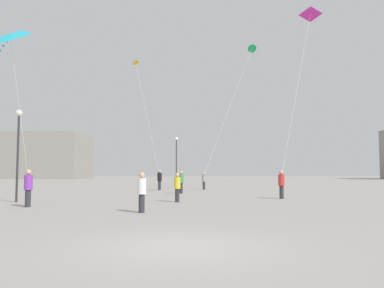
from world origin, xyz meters
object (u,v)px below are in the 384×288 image
at_px(person_in_black, 160,179).
at_px(person_in_white, 142,190).
at_px(person_in_green, 181,181).
at_px(person_in_yellow, 177,186).
at_px(lamppost_west, 18,140).
at_px(person_in_grey, 204,180).
at_px(person_in_red, 281,183).
at_px(kite_amber_diamond, 136,65).
at_px(kite_magenta_delta, 310,18).
at_px(person_in_purple, 28,186).
at_px(kite_emerald_diamond, 251,50).
at_px(kite_cyan_delta, 10,37).
at_px(building_left_hall, 49,156).
at_px(lamppost_east, 176,154).

height_order(person_in_black, person_in_white, person_in_black).
xyz_separation_m(person_in_green, person_in_yellow, (0.17, -8.61, -0.08)).
height_order(person_in_white, lamppost_west, lamppost_west).
relative_size(person_in_grey, person_in_green, 0.92).
relative_size(person_in_red, kite_amber_diamond, 0.13).
bearing_deg(person_in_black, kite_magenta_delta, 168.79).
xyz_separation_m(person_in_green, kite_amber_diamond, (-6.11, 15.80, 13.42)).
xyz_separation_m(person_in_black, person_in_purple, (-4.49, -17.25, -0.04)).
bearing_deg(person_in_red, lamppost_west, 77.33).
bearing_deg(person_in_green, person_in_red, 143.42).
relative_size(person_in_purple, kite_magenta_delta, 0.13).
height_order(person_in_red, lamppost_west, lamppost_west).
bearing_deg(lamppost_west, kite_emerald_diamond, 54.39).
bearing_deg(kite_emerald_diamond, kite_cyan_delta, -117.83).
height_order(person_in_red, kite_amber_diamond, kite_amber_diamond).
bearing_deg(person_in_purple, building_left_hall, 175.78).
relative_size(person_in_black, kite_amber_diamond, 0.13).
bearing_deg(building_left_hall, kite_magenta_delta, -54.57).
distance_m(person_in_green, person_in_yellow, 8.61).
distance_m(person_in_red, building_left_hall, 84.44).
height_order(person_in_grey, kite_cyan_delta, kite_cyan_delta).
relative_size(person_in_black, person_in_green, 1.06).
distance_m(person_in_red, kite_emerald_diamond, 24.28).
distance_m(person_in_yellow, kite_magenta_delta, 19.75).
distance_m(person_in_red, lamppost_west, 15.56).
height_order(kite_amber_diamond, lamppost_east, kite_amber_diamond).
relative_size(person_in_white, kite_cyan_delta, 0.24).
bearing_deg(kite_magenta_delta, lamppost_east, 136.90).
bearing_deg(person_in_green, kite_magenta_delta, -166.91).
height_order(kite_magenta_delta, lamppost_west, kite_magenta_delta).
bearing_deg(person_in_purple, person_in_green, 125.44).
distance_m(person_in_black, building_left_hall, 70.33).
distance_m(person_in_white, lamppost_east, 26.62).
distance_m(person_in_white, person_in_yellow, 5.67).
relative_size(person_in_purple, building_left_hall, 0.09).
bearing_deg(person_in_red, lamppost_east, -1.13).
xyz_separation_m(person_in_yellow, kite_amber_diamond, (-6.28, 24.41, 13.50)).
height_order(person_in_grey, kite_magenta_delta, kite_magenta_delta).
distance_m(kite_cyan_delta, kite_magenta_delta, 23.96).
bearing_deg(person_in_grey, person_in_red, -143.90).
distance_m(person_in_grey, building_left_hall, 71.38).
bearing_deg(kite_cyan_delta, person_in_green, 62.71).
distance_m(person_in_yellow, kite_cyan_delta, 10.86).
height_order(person_in_yellow, kite_magenta_delta, kite_magenta_delta).
xyz_separation_m(person_in_red, kite_cyan_delta, (-13.38, -7.69, 6.56)).
relative_size(person_in_black, person_in_white, 1.12).
xyz_separation_m(person_in_red, lamppost_east, (-7.51, 18.07, 2.64)).
bearing_deg(person_in_red, kite_cyan_delta, 96.18).
height_order(person_in_grey, person_in_red, person_in_red).
bearing_deg(person_in_white, kite_magenta_delta, -15.23).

